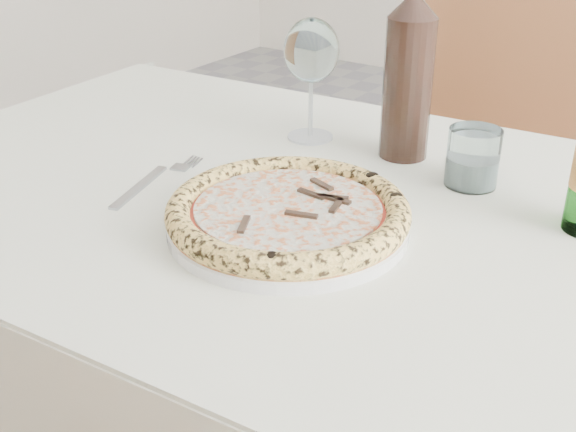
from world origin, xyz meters
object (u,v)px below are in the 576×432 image
at_px(plate, 288,224).
at_px(pizza, 288,211).
at_px(dining_table, 329,261).
at_px(wine_glass, 311,53).
at_px(tumbler, 472,161).
at_px(wine_bottle, 409,74).
at_px(chair_far, 500,170).

xyz_separation_m(plate, pizza, (-0.00, -0.00, 0.02)).
distance_m(dining_table, wine_glass, 0.34).
bearing_deg(wine_glass, pizza, -61.86).
relative_size(plate, tumbler, 3.63).
relative_size(plate, wine_bottle, 0.99).
bearing_deg(dining_table, plate, -90.00).
bearing_deg(wine_bottle, tumbler, -19.66).
relative_size(dining_table, plate, 4.85).
distance_m(wine_glass, tumbler, 0.31).
bearing_deg(tumbler, wine_glass, 174.16).
xyz_separation_m(plate, tumbler, (0.13, 0.26, 0.03)).
distance_m(plate, wine_bottle, 0.33).
height_order(chair_far, pizza, chair_far).
bearing_deg(plate, chair_far, 90.57).
bearing_deg(chair_far, plate, -89.43).
bearing_deg(pizza, wine_glass, 118.14).
bearing_deg(dining_table, chair_far, 90.64).
height_order(plate, wine_glass, wine_glass).
xyz_separation_m(plate, wine_bottle, (0.00, 0.30, 0.12)).
bearing_deg(tumbler, plate, -117.08).
relative_size(chair_far, pizza, 3.11).
bearing_deg(plate, wine_bottle, 89.08).
relative_size(dining_table, wine_glass, 7.43).
height_order(chair_far, tumbler, chair_far).
height_order(dining_table, wine_bottle, wine_bottle).
distance_m(chair_far, tumbler, 0.67).
distance_m(dining_table, wine_bottle, 0.30).
bearing_deg(chair_far, wine_bottle, -88.61).
distance_m(dining_table, tumbler, 0.24).
xyz_separation_m(dining_table, tumbler, (0.13, 0.16, 0.13)).
height_order(pizza, wine_bottle, wine_bottle).
bearing_deg(plate, dining_table, 90.00).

